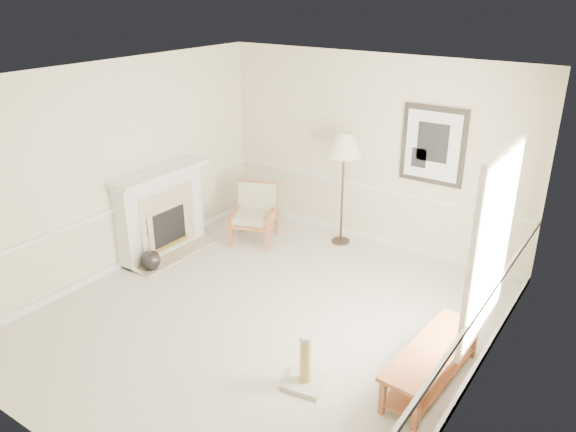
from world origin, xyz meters
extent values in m
plane|color=silver|center=(0.00, 0.00, 0.00)|extent=(5.50, 5.50, 0.00)
cube|color=beige|center=(0.00, 2.75, 1.45)|extent=(5.00, 0.04, 2.90)
cube|color=beige|center=(0.00, -2.75, 1.45)|extent=(5.00, 0.04, 2.90)
cube|color=beige|center=(-2.50, 0.00, 1.45)|extent=(0.04, 5.50, 2.90)
cube|color=beige|center=(2.50, 0.00, 1.45)|extent=(0.04, 5.50, 2.90)
cube|color=white|center=(0.00, 0.00, 2.90)|extent=(5.00, 5.50, 0.04)
cube|color=white|center=(0.00, 2.73, 0.05)|extent=(4.95, 0.04, 0.10)
cube|color=white|center=(0.00, 2.73, 0.90)|extent=(4.95, 0.04, 0.05)
cube|color=white|center=(2.46, 0.40, 1.50)|extent=(0.03, 1.20, 1.80)
cube|color=white|center=(2.45, 0.40, 1.50)|extent=(0.05, 1.34, 1.94)
cube|color=black|center=(0.95, 2.72, 1.70)|extent=(0.92, 0.04, 1.10)
cube|color=white|center=(0.95, 2.69, 1.70)|extent=(0.78, 0.01, 0.96)
cube|color=black|center=(0.95, 2.69, 1.75)|extent=(0.45, 0.01, 0.55)
cube|color=white|center=(-2.36, 0.60, 0.62)|extent=(0.28, 1.50, 1.25)
cube|color=white|center=(-2.31, 0.60, 1.28)|extent=(0.46, 1.64, 0.06)
cube|color=#C6B28E|center=(-2.21, 0.60, 0.55)|extent=(0.02, 1.05, 0.95)
cube|color=black|center=(-2.20, 0.60, 0.42)|extent=(0.02, 0.62, 0.58)
cube|color=#B08F3A|center=(-2.20, 0.60, 0.16)|extent=(0.01, 0.66, 0.05)
cube|color=#C6B28E|center=(-2.20, 0.60, 0.01)|extent=(0.60, 1.50, 0.03)
sphere|color=black|center=(-2.05, 0.05, 0.16)|extent=(0.28, 0.28, 0.28)
cylinder|color=black|center=(-2.05, 0.05, 0.04)|extent=(0.18, 0.18, 0.08)
cylinder|color=black|center=(-2.05, 0.05, 0.53)|extent=(0.10, 0.09, 0.44)
cylinder|color=black|center=(-2.05, 0.05, 0.49)|extent=(0.12, 0.11, 0.36)
cylinder|color=black|center=(-2.05, 0.05, 0.56)|extent=(0.06, 0.05, 0.52)
cube|color=brown|center=(-1.62, 1.30, 0.18)|extent=(0.07, 0.07, 0.36)
cube|color=brown|center=(-1.84, 1.84, 0.18)|extent=(0.07, 0.07, 0.36)
cube|color=brown|center=(-1.08, 1.53, 0.18)|extent=(0.07, 0.07, 0.36)
cube|color=brown|center=(-1.30, 2.07, 0.18)|extent=(0.07, 0.07, 0.36)
cube|color=brown|center=(-1.46, 1.69, 0.33)|extent=(0.86, 0.86, 0.05)
cube|color=brown|center=(-1.57, 1.96, 0.62)|extent=(0.67, 0.40, 0.52)
cube|color=brown|center=(-1.73, 1.57, 0.49)|extent=(0.31, 0.63, 0.05)
cube|color=brown|center=(-1.19, 1.80, 0.49)|extent=(0.31, 0.63, 0.05)
cube|color=white|center=(-1.46, 1.69, 0.41)|extent=(0.79, 0.79, 0.11)
cube|color=white|center=(-1.55, 1.91, 0.64)|extent=(0.63, 0.40, 0.46)
cylinder|color=black|center=(-0.28, 2.40, 0.02)|extent=(0.29, 0.29, 0.03)
cylinder|color=black|center=(-0.28, 2.40, 0.82)|extent=(0.04, 0.04, 1.60)
cone|color=#EFE7BF|center=(-0.28, 2.40, 1.60)|extent=(0.71, 0.71, 0.35)
cube|color=brown|center=(2.15, -0.03, 0.41)|extent=(0.56, 1.55, 0.04)
cube|color=brown|center=(2.15, -0.03, 0.11)|extent=(0.49, 1.43, 0.03)
cube|color=brown|center=(1.93, -0.71, 0.20)|extent=(0.06, 0.06, 0.39)
cube|color=brown|center=(2.28, -0.73, 0.20)|extent=(0.06, 0.06, 0.39)
cube|color=brown|center=(2.02, 0.68, 0.20)|extent=(0.06, 0.06, 0.39)
cube|color=brown|center=(2.37, 0.66, 0.20)|extent=(0.06, 0.06, 0.39)
cube|color=beige|center=(1.10, -0.76, 0.03)|extent=(0.47, 0.47, 0.05)
cylinder|color=#D8B56F|center=(1.10, -0.76, 0.30)|extent=(0.13, 0.13, 0.50)
cylinder|color=beige|center=(1.10, -0.76, 0.57)|extent=(0.15, 0.15, 0.04)
camera|label=1|loc=(3.59, -4.69, 3.83)|focal=35.00mm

